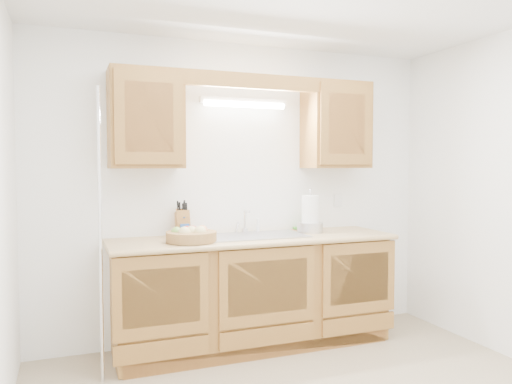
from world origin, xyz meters
name	(u,v)px	position (x,y,z in m)	size (l,w,h in m)	color
room	(326,204)	(0.00, 0.00, 1.25)	(3.52, 3.50, 2.50)	tan
base_cabinets	(253,292)	(0.00, 1.20, 0.44)	(2.20, 0.60, 0.86)	#A26B2F
countertop	(254,239)	(0.00, 1.19, 0.88)	(2.30, 0.63, 0.04)	tan
upper_cabinet_left	(146,119)	(-0.83, 1.33, 1.83)	(0.55, 0.33, 0.75)	#A26B2F
upper_cabinet_right	(336,126)	(0.83, 1.33, 1.83)	(0.55, 0.33, 0.75)	#A26B2F
valance	(254,81)	(0.00, 1.19, 2.14)	(2.20, 0.05, 0.12)	#A26B2F
fluorescent_fixture	(244,103)	(0.00, 1.42, 2.00)	(0.76, 0.08, 0.08)	white
sink	(253,245)	(0.00, 1.21, 0.83)	(0.84, 0.46, 0.36)	#9E9EA3
wire_shelf_pole	(100,236)	(-1.20, 0.94, 1.00)	(0.03, 0.03, 2.00)	silver
outlet_plate	(338,200)	(0.95, 1.49, 1.15)	(0.08, 0.01, 0.12)	white
fruit_basket	(191,235)	(-0.54, 1.09, 0.95)	(0.42, 0.42, 0.12)	#A98144
knife_block	(183,223)	(-0.54, 1.38, 1.01)	(0.11, 0.17, 0.30)	#A26B2F
orange_canister	(181,222)	(-0.54, 1.44, 1.02)	(0.10, 0.10, 0.23)	orange
soap_bottle	(184,227)	(-0.54, 1.34, 0.98)	(0.07, 0.08, 0.17)	blue
sponge	(301,229)	(0.54, 1.44, 0.91)	(0.14, 0.10, 0.03)	#CC333F
paper_towel	(310,214)	(0.54, 1.25, 1.06)	(0.19, 0.19, 0.37)	silver
apple_bowl	(310,226)	(0.54, 1.26, 0.95)	(0.26, 0.26, 0.12)	silver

